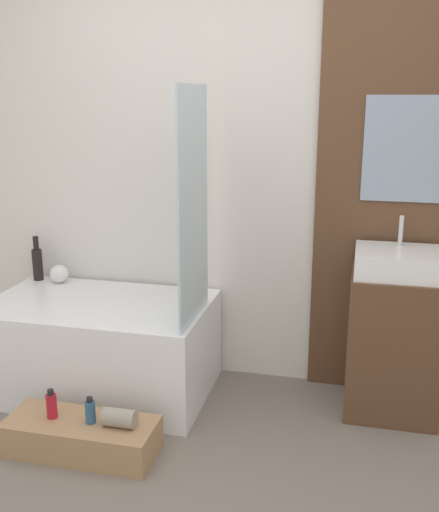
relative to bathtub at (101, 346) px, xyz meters
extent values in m
cube|color=silver|center=(0.77, 0.44, 1.02)|extent=(4.20, 0.06, 2.60)
cube|color=brown|center=(1.66, 0.39, 1.02)|extent=(0.94, 0.03, 2.60)
cube|color=#8C9EB2|center=(1.66, 0.37, 1.15)|extent=(0.45, 0.01, 0.57)
cube|color=white|center=(0.00, 0.00, 0.00)|extent=(1.28, 0.78, 0.55)
cube|color=silver|center=(0.00, 0.00, 0.27)|extent=(1.00, 0.55, 0.01)
cube|color=silver|center=(0.61, -0.11, 0.88)|extent=(0.01, 0.53, 1.21)
cube|color=#A87F56|center=(0.17, -0.63, -0.19)|extent=(0.75, 0.30, 0.17)
cube|color=brown|center=(1.66, 0.15, 0.12)|extent=(0.49, 0.44, 0.79)
cube|color=white|center=(1.66, 0.15, 0.58)|extent=(0.46, 0.39, 0.13)
cylinder|color=silver|center=(1.66, 0.26, 0.73)|extent=(0.02, 0.02, 0.17)
cylinder|color=black|center=(-0.56, 0.31, 0.37)|extent=(0.06, 0.06, 0.20)
cylinder|color=black|center=(-0.56, 0.31, 0.52)|extent=(0.04, 0.04, 0.09)
sphere|color=white|center=(-0.39, 0.28, 0.33)|extent=(0.12, 0.12, 0.12)
cylinder|color=#B21928|center=(0.02, -0.63, -0.05)|extent=(0.05, 0.05, 0.12)
cylinder|color=black|center=(0.02, -0.63, 0.03)|extent=(0.03, 0.03, 0.03)
cylinder|color=#2D567A|center=(0.23, -0.63, -0.05)|extent=(0.05, 0.05, 0.11)
cylinder|color=black|center=(0.23, -0.63, 0.01)|extent=(0.03, 0.03, 0.02)
cylinder|color=gray|center=(0.38, -0.63, -0.06)|extent=(0.16, 0.09, 0.09)
camera|label=1|loc=(1.44, -3.01, 1.44)|focal=42.00mm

